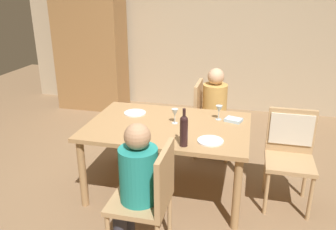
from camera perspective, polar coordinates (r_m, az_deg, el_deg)
name	(u,v)px	position (r m, az deg, el deg)	size (l,w,h in m)	color
ground_plane	(168,189)	(3.70, 0.00, -12.09)	(10.00, 10.00, 0.00)	#846647
rear_room_partition	(208,28)	(5.84, 6.59, 14.16)	(6.40, 0.12, 2.70)	tan
armoire_cabinet	(91,43)	(5.98, -12.68, 11.52)	(1.18, 0.62, 2.18)	olive
dining_table	(168,132)	(3.39, 0.00, -2.86)	(1.57, 1.07, 0.73)	#A87F51
chair_near	(150,195)	(2.65, -2.94, -13.02)	(0.44, 0.44, 0.92)	tan
chair_far_right	(207,114)	(4.22, 6.45, 0.22)	(0.44, 0.44, 0.92)	tan
chair_right_end	(290,144)	(3.47, 19.59, -4.53)	(0.44, 0.46, 0.92)	tan
person_woman_host	(136,180)	(2.62, -5.38, -10.74)	(0.33, 0.29, 1.10)	#33333D
person_man_bearded	(217,106)	(4.18, 8.05, 1.47)	(0.34, 0.29, 1.10)	#33333D
wine_bottle_tall_green	(184,130)	(2.87, 2.64, -2.44)	(0.07, 0.07, 0.33)	black
wine_glass_near_left	(219,110)	(3.48, 8.44, 0.88)	(0.07, 0.07, 0.15)	silver
wine_glass_centre	(175,113)	(3.36, 1.15, 0.32)	(0.07, 0.07, 0.15)	silver
dinner_plate_host	(210,141)	(3.02, 7.03, -4.27)	(0.23, 0.23, 0.01)	white
dinner_plate_guest_left	(135,113)	(3.66, -5.49, 0.35)	(0.23, 0.23, 0.01)	white
folded_napkin	(234,120)	(3.50, 10.80, -0.80)	(0.16, 0.12, 0.03)	#ADC6D6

